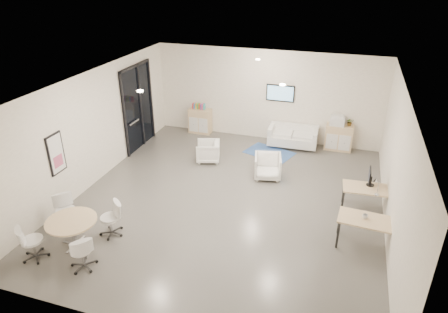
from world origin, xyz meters
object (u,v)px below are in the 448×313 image
loveseat (293,137)px  armchair_left (208,150)px  desk_front (369,222)px  desk_rear (370,190)px  sideboard_left (200,121)px  sideboard_right (339,138)px  round_table (72,224)px  armchair_right (268,165)px

loveseat → armchair_left: 3.14m
desk_front → desk_rear: bearing=93.0°
sideboard_left → sideboard_right: 5.04m
loveseat → armchair_left: bearing=-142.4°
round_table → armchair_left: bearing=74.1°
armchair_right → desk_rear: 3.01m
desk_rear → round_table: (-6.32, -3.48, -0.02)m
armchair_left → armchair_right: 2.13m
sideboard_right → desk_rear: bearing=-75.5°
sideboard_left → loveseat: sideboard_left is taller
armchair_left → sideboard_right: bearing=102.4°
round_table → sideboard_right: bearing=53.1°
desk_rear → armchair_right: bearing=156.6°
loveseat → armchair_left: (-2.43, -1.99, 0.03)m
loveseat → desk_front: (2.45, -4.95, 0.29)m
desk_rear → desk_front: desk_front is taller
loveseat → armchair_right: 2.52m
sideboard_right → armchair_right: (-1.88, -2.67, -0.05)m
sideboard_right → round_table: bearing=-126.9°
sideboard_left → sideboard_right: (5.04, -0.00, -0.01)m
armchair_left → desk_front: (4.88, -2.96, 0.26)m
desk_front → round_table: size_ratio=1.23×
armchair_left → armchair_right: (2.07, -0.50, 0.03)m
loveseat → armchair_right: size_ratio=2.14×
armchair_right → desk_front: bearing=-54.2°
sideboard_right → round_table: 8.94m
sideboard_left → armchair_right: 4.14m
desk_rear → sideboard_right: bearing=100.4°
sideboard_right → desk_front: 5.22m
armchair_left → desk_front: 5.71m
loveseat → desk_front: size_ratio=1.23×
armchair_right → loveseat: bearing=68.8°
loveseat → round_table: 7.96m
armchair_left → loveseat: bearing=113.0°
loveseat → armchair_left: size_ratio=2.30×
armchair_left → desk_rear: armchair_left is taller
sideboard_right → armchair_left: sideboard_right is taller
loveseat → desk_front: loveseat is taller
sideboard_left → loveseat: size_ratio=0.55×
loveseat → sideboard_left: bearing=175.3°
loveseat → desk_rear: bearing=-56.4°
sideboard_left → loveseat: 3.52m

